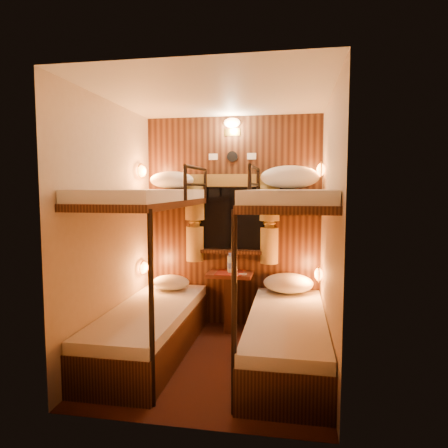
% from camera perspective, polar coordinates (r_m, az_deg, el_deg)
% --- Properties ---
extents(floor, '(2.10, 2.10, 0.00)m').
position_cam_1_polar(floor, '(3.90, -1.28, -18.95)').
color(floor, '#38170F').
rests_on(floor, ground).
extents(ceiling, '(2.10, 2.10, 0.00)m').
position_cam_1_polar(ceiling, '(3.65, -1.36, 17.90)').
color(ceiling, silver).
rests_on(ceiling, wall_back).
extents(wall_back, '(2.40, 0.00, 2.40)m').
position_cam_1_polar(wall_back, '(4.61, 1.24, 0.26)').
color(wall_back, '#C6B293').
rests_on(wall_back, floor).
extents(wall_front, '(2.40, 0.00, 2.40)m').
position_cam_1_polar(wall_front, '(2.57, -5.91, -3.71)').
color(wall_front, '#C6B293').
rests_on(wall_front, floor).
extents(wall_left, '(0.00, 2.40, 2.40)m').
position_cam_1_polar(wall_left, '(3.90, -15.87, -0.84)').
color(wall_left, '#C6B293').
rests_on(wall_left, floor).
extents(wall_right, '(0.00, 2.40, 2.40)m').
position_cam_1_polar(wall_right, '(3.53, 14.83, -1.44)').
color(wall_right, '#C6B293').
rests_on(wall_right, floor).
extents(back_panel, '(2.00, 0.03, 2.40)m').
position_cam_1_polar(back_panel, '(4.60, 1.21, 0.24)').
color(back_panel, black).
rests_on(back_panel, floor).
extents(bunk_left, '(0.72, 1.90, 1.82)m').
position_cam_1_polar(bunk_left, '(3.95, -10.51, -10.15)').
color(bunk_left, black).
rests_on(bunk_left, floor).
extents(bunk_right, '(0.72, 1.90, 1.82)m').
position_cam_1_polar(bunk_right, '(3.71, 8.97, -11.12)').
color(bunk_right, black).
rests_on(bunk_right, floor).
extents(window, '(1.00, 0.12, 0.79)m').
position_cam_1_polar(window, '(4.57, 1.15, -0.03)').
color(window, black).
rests_on(window, back_panel).
extents(curtains, '(1.10, 0.22, 1.00)m').
position_cam_1_polar(curtains, '(4.53, 1.09, 0.98)').
color(curtains, olive).
rests_on(curtains, back_panel).
extents(back_fixtures, '(0.54, 0.09, 0.48)m').
position_cam_1_polar(back_fixtures, '(4.59, 1.16, 13.32)').
color(back_fixtures, black).
rests_on(back_fixtures, back_panel).
extents(reading_lamps, '(2.00, 0.20, 1.25)m').
position_cam_1_polar(reading_lamps, '(4.27, 0.52, 0.39)').
color(reading_lamps, orange).
rests_on(reading_lamps, wall_left).
extents(table, '(0.50, 0.34, 0.66)m').
position_cam_1_polar(table, '(4.55, 0.83, -9.85)').
color(table, '#5C2615').
rests_on(table, floor).
extents(bottle_left, '(0.06, 0.06, 0.21)m').
position_cam_1_polar(bottle_left, '(4.48, 0.95, -5.83)').
color(bottle_left, '#99BFE5').
rests_on(bottle_left, table).
extents(bottle_right, '(0.06, 0.06, 0.21)m').
position_cam_1_polar(bottle_right, '(4.53, 0.85, -5.68)').
color(bottle_right, '#99BFE5').
rests_on(bottle_right, table).
extents(sachet_a, '(0.09, 0.07, 0.01)m').
position_cam_1_polar(sachet_a, '(4.41, 2.69, -7.18)').
color(sachet_a, silver).
rests_on(sachet_a, table).
extents(sachet_b, '(0.09, 0.07, 0.01)m').
position_cam_1_polar(sachet_b, '(4.55, 1.16, -6.77)').
color(sachet_b, silver).
rests_on(sachet_b, table).
extents(pillow_lower_left, '(0.42, 0.30, 0.16)m').
position_cam_1_polar(pillow_lower_left, '(4.56, -7.58, -8.27)').
color(pillow_lower_left, silver).
rests_on(pillow_lower_left, bunk_left).
extents(pillow_lower_right, '(0.54, 0.39, 0.21)m').
position_cam_1_polar(pillow_lower_right, '(4.44, 9.18, -8.34)').
color(pillow_lower_right, silver).
rests_on(pillow_lower_right, bunk_right).
extents(pillow_upper_left, '(0.49, 0.35, 0.19)m').
position_cam_1_polar(pillow_upper_left, '(4.51, -7.47, 6.25)').
color(pillow_upper_left, silver).
rests_on(pillow_upper_left, bunk_left).
extents(pillow_upper_right, '(0.61, 0.44, 0.24)m').
position_cam_1_polar(pillow_upper_right, '(4.22, 9.38, 6.63)').
color(pillow_upper_right, silver).
rests_on(pillow_upper_right, bunk_right).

